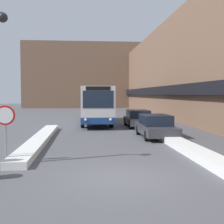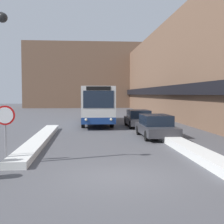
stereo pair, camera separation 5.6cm
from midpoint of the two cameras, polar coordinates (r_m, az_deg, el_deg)
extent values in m
plane|color=#515156|center=(10.15, 1.65, -11.84)|extent=(160.00, 160.00, 0.00)
cube|color=brown|center=(35.61, 13.43, 7.40)|extent=(5.00, 60.00, 10.54)
cube|color=black|center=(34.76, 9.07, 3.89)|extent=(0.50, 60.00, 0.90)
cube|color=brown|center=(64.07, -3.90, 6.60)|extent=(26.00, 8.00, 12.76)
cube|color=silver|center=(17.82, -12.88, -4.88)|extent=(0.90, 13.09, 0.29)
cube|color=silver|center=(16.70, 11.64, -5.32)|extent=(0.90, 14.55, 0.34)
cube|color=silver|center=(28.08, -2.90, 1.66)|extent=(2.52, 11.25, 2.79)
cube|color=navy|center=(28.14, -2.89, -0.68)|extent=(2.54, 11.27, 0.49)
cube|color=#192333|center=(28.08, -2.90, 2.46)|extent=(2.54, 10.35, 0.77)
cube|color=#192333|center=(22.44, -2.40, 2.33)|extent=(2.21, 0.03, 1.25)
cube|color=black|center=(22.44, -2.41, 4.36)|extent=(1.76, 0.03, 0.28)
sphere|color=#F2EAC6|center=(22.48, -4.70, -1.41)|extent=(0.20, 0.20, 0.20)
sphere|color=#F2EAC6|center=(22.56, -0.09, -1.38)|extent=(0.20, 0.20, 0.20)
cylinder|color=black|center=(24.66, -5.25, -1.62)|extent=(0.28, 1.10, 1.10)
cylinder|color=black|center=(24.75, 0.03, -1.59)|extent=(0.28, 1.10, 1.10)
cylinder|color=black|center=(31.61, -5.17, -0.55)|extent=(0.28, 1.10, 1.10)
cylinder|color=black|center=(31.68, -1.06, -0.53)|extent=(0.28, 1.10, 1.10)
cube|color=#38383D|center=(19.22, 8.15, -3.16)|extent=(1.87, 4.55, 0.52)
cube|color=#192333|center=(19.27, 8.08, -1.44)|extent=(1.64, 2.50, 0.62)
cylinder|color=black|center=(18.11, 11.79, -4.22)|extent=(0.20, 0.61, 0.61)
cylinder|color=black|center=(17.69, 6.47, -4.35)|extent=(0.20, 0.61, 0.61)
cylinder|color=black|center=(20.80, 9.56, -3.24)|extent=(0.20, 0.61, 0.61)
cylinder|color=black|center=(20.44, 4.91, -3.32)|extent=(0.20, 0.61, 0.61)
cube|color=#38383D|center=(25.29, 4.97, -1.61)|extent=(1.87, 4.40, 0.50)
cube|color=#192333|center=(25.36, 4.93, -0.34)|extent=(1.64, 2.42, 0.61)
cylinder|color=black|center=(24.14, 7.52, -2.30)|extent=(0.20, 0.63, 0.63)
cylinder|color=black|center=(23.83, 3.50, -2.35)|extent=(0.20, 0.63, 0.63)
cylinder|color=black|center=(26.80, 6.27, -1.75)|extent=(0.20, 0.63, 0.63)
cylinder|color=black|center=(26.52, 2.64, -1.78)|extent=(0.20, 0.63, 0.63)
cylinder|color=gray|center=(12.77, -18.77, -3.82)|extent=(0.07, 0.07, 2.21)
cylinder|color=red|center=(12.69, -18.86, -0.58)|extent=(0.76, 0.03, 0.76)
cylinder|color=white|center=(12.67, -18.87, -0.58)|extent=(0.62, 0.01, 0.62)
sphere|color=black|center=(12.24, -19.27, 15.98)|extent=(0.36, 0.36, 0.36)
camera|label=1|loc=(0.03, -89.89, 0.01)|focal=50.00mm
camera|label=2|loc=(0.03, 90.11, -0.01)|focal=50.00mm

